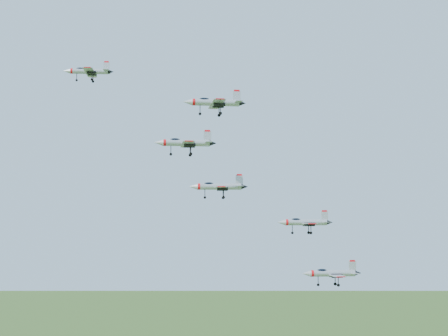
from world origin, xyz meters
name	(u,v)px	position (x,y,z in m)	size (l,w,h in m)	color
jet_lead	(88,71)	(-20.10, 14.16, 146.22)	(10.72, 9.06, 2.89)	#A9ADB5
jet_left_high	(185,143)	(-1.57, 2.56, 130.08)	(12.83, 10.79, 3.44)	#A9ADB5
jet_right_high	(214,102)	(-2.44, -20.43, 134.24)	(10.83, 9.08, 2.90)	#A9ADB5
jet_left_low	(218,186)	(7.10, 7.46, 121.52)	(12.61, 10.71, 3.42)	#A9ADB5
jet_right_low	(304,222)	(18.64, -11.13, 113.92)	(10.82, 9.13, 2.91)	#A9ADB5
jet_trail	(331,273)	(30.60, 1.08, 102.95)	(13.05, 10.99, 3.51)	#A9ADB5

